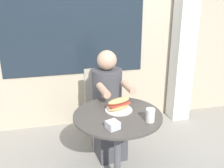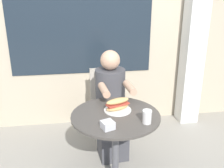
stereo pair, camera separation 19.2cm
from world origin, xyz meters
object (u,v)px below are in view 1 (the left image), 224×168
cafe_table (117,135)px  drink_cup (150,115)px  seated_diner (108,111)px  sandwich_on_plate (119,105)px  diner_chair (101,98)px

cafe_table → drink_cup: size_ratio=6.88×
cafe_table → seated_diner: 0.55m
sandwich_on_plate → drink_cup: sandwich_on_plate is taller
cafe_table → diner_chair: bearing=88.1°
cafe_table → diner_chair: 0.90m
sandwich_on_plate → drink_cup: (0.19, -0.25, 0.01)m
cafe_table → diner_chair: diner_chair is taller
seated_diner → drink_cup: bearing=98.8°
cafe_table → drink_cup: drink_cup is taller
cafe_table → drink_cup: bearing=-39.3°
diner_chair → sandwich_on_plate: 0.87m
drink_cup → diner_chair: bearing=100.1°
cafe_table → sandwich_on_plate: bearing=68.1°
seated_diner → drink_cup: seated_diner is taller
sandwich_on_plate → drink_cup: 0.32m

